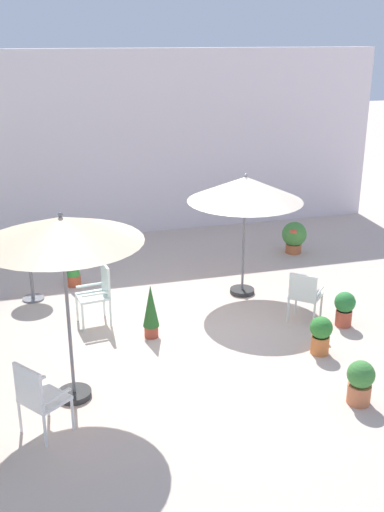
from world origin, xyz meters
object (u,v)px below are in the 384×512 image
at_px(patio_umbrella_0, 62,232).
at_px(potted_plant_6, 151,310).
at_px(cafe_table_0, 31,273).
at_px(patio_chair_1, 38,395).
at_px(potted_plant_7, 344,307).
at_px(potted_plant_2, 73,267).
at_px(patio_chair_2, 98,291).
at_px(potted_plant_1, 321,334).
at_px(potted_plant_5, 360,381).
at_px(patio_chair_4, 305,293).
at_px(potted_plant_3, 294,236).
at_px(patio_umbrella_1, 245,190).

xyz_separation_m(patio_umbrella_0, potted_plant_6, (1.31, 1.34, -1.79)).
bearing_deg(cafe_table_0, patio_chair_1, -90.65).
bearing_deg(potted_plant_7, potted_plant_2, 144.55).
xyz_separation_m(patio_chair_2, potted_plant_1, (2.97, -1.90, -0.25)).
distance_m(cafe_table_0, potted_plant_5, 5.88).
bearing_deg(patio_chair_4, potted_plant_1, -102.26).
bearing_deg(potted_plant_3, potted_plant_2, -173.86).
bearing_deg(potted_plant_7, potted_plant_6, 171.13).
xyz_separation_m(patio_chair_2, potted_plant_2, (-0.26, 1.67, -0.19)).
height_order(cafe_table_0, potted_plant_1, cafe_table_0).
relative_size(patio_chair_1, potted_plant_2, 1.24).
distance_m(potted_plant_3, potted_plant_6, 4.74).
distance_m(patio_umbrella_1, cafe_table_0, 4.00).
relative_size(patio_umbrella_0, potted_plant_7, 4.32).
bearing_deg(patio_chair_2, potted_plant_6, -45.22).
height_order(patio_umbrella_1, potted_plant_3, patio_umbrella_1).
height_order(patio_chair_2, potted_plant_7, patio_chair_2).
relative_size(patio_umbrella_0, patio_chair_4, 2.86).
xyz_separation_m(patio_umbrella_0, patio_chair_2, (0.61, 2.05, -1.68)).
height_order(patio_chair_1, potted_plant_2, patio_chair_1).
relative_size(patio_umbrella_0, patio_umbrella_1, 1.13).
relative_size(patio_umbrella_0, potted_plant_2, 3.30).
height_order(patio_umbrella_0, patio_chair_2, patio_umbrella_0).
height_order(potted_plant_1, potted_plant_3, potted_plant_3).
height_order(patio_chair_1, potted_plant_3, patio_chair_1).
relative_size(patio_chair_2, potted_plant_3, 1.45).
bearing_deg(potted_plant_2, potted_plant_5, -57.35).
bearing_deg(cafe_table_0, potted_plant_7, -26.98).
distance_m(patio_umbrella_1, potted_plant_7, 2.56).
relative_size(patio_chair_1, potted_plant_1, 1.61).
xyz_separation_m(cafe_table_0, patio_chair_1, (-0.05, -3.97, 0.04)).
xyz_separation_m(patio_chair_2, potted_plant_6, (0.70, -0.71, -0.11)).
height_order(patio_chair_1, potted_plant_1, patio_chair_1).
bearing_deg(potted_plant_2, cafe_table_0, -150.26).
xyz_separation_m(patio_umbrella_0, patio_chair_4, (3.80, 1.16, -1.74)).
relative_size(potted_plant_2, potted_plant_7, 1.31).
distance_m(patio_chair_1, potted_plant_1, 4.12).
height_order(potted_plant_1, potted_plant_7, potted_plant_1).
bearing_deg(potted_plant_7, cafe_table_0, 153.02).
distance_m(patio_chair_1, potted_plant_2, 4.47).
xyz_separation_m(patio_chair_4, potted_plant_5, (-0.34, -2.29, -0.19)).
relative_size(patio_chair_2, potted_plant_1, 1.70).
bearing_deg(potted_plant_7, patio_chair_2, 162.48).
bearing_deg(patio_chair_4, patio_chair_1, -156.65).
distance_m(patio_chair_4, potted_plant_5, 2.33).
relative_size(potted_plant_3, potted_plant_5, 1.16).
relative_size(patio_chair_2, potted_plant_2, 1.31).
height_order(patio_umbrella_1, patio_chair_2, patio_umbrella_1).
distance_m(patio_chair_2, potted_plant_7, 3.95).
height_order(patio_chair_4, potted_plant_6, patio_chair_4).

